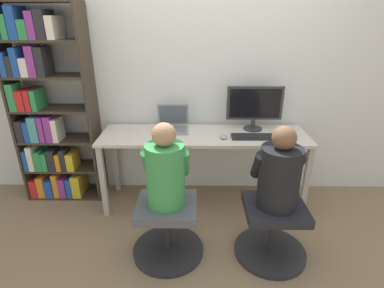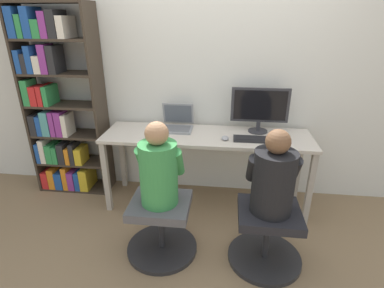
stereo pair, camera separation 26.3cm
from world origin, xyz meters
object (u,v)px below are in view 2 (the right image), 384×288
office_chair_right (161,226)px  person_at_monitor (274,177)px  desktop_monitor (260,109)px  person_at_laptop (159,169)px  bookshelf (57,108)px  keyboard (259,139)px  office_chair_left (267,235)px  laptop (177,124)px

office_chair_right → person_at_monitor: bearing=-0.3°
desktop_monitor → office_chair_right: desktop_monitor is taller
person_at_monitor → person_at_laptop: (-0.83, 0.01, 0.01)m
person_at_laptop → bookshelf: bearing=145.5°
keyboard → office_chair_right: bearing=-140.6°
office_chair_left → bookshelf: bearing=157.4°
person_at_laptop → bookshelf: 1.50m
office_chair_right → office_chair_left: bearing=-0.7°
laptop → keyboard: 0.82m
keyboard → person_at_laptop: (-0.78, -0.64, -0.02)m
keyboard → bookshelf: bookshelf is taller
office_chair_right → keyboard: bearing=39.4°
person_at_laptop → bookshelf: size_ratio=0.34×
keyboard → laptop: bearing=164.5°
laptop → office_chair_right: laptop is taller
desktop_monitor → office_chair_left: desktop_monitor is taller
person_at_laptop → bookshelf: (-1.23, 0.85, 0.18)m
person_at_laptop → bookshelf: bookshelf is taller
person_at_monitor → person_at_laptop: person_at_laptop is taller
office_chair_right → person_at_monitor: size_ratio=0.91×
office_chair_left → office_chair_right: 0.83m
desktop_monitor → person_at_monitor: 0.91m
laptop → person_at_monitor: 1.20m
laptop → office_chair_right: (0.01, -0.86, -0.57)m
desktop_monitor → laptop: size_ratio=1.74×
bookshelf → laptop: bearing=0.4°
office_chair_left → keyboard: bearing=94.4°
laptop → person_at_laptop: size_ratio=0.48×
person_at_monitor → person_at_laptop: 0.83m
keyboard → person_at_laptop: 1.01m
office_chair_left → office_chair_right: bearing=179.3°
laptop → office_chair_right: bearing=-89.7°
desktop_monitor → bookshelf: 2.02m
office_chair_right → person_at_monitor: 0.97m
bookshelf → desktop_monitor: bearing=0.5°
laptop → office_chair_right: size_ratio=0.54×
office_chair_right → person_at_laptop: person_at_laptop is taller
keyboard → person_at_monitor: (0.05, -0.65, -0.03)m
laptop → person_at_monitor: size_ratio=0.49×
office_chair_left → bookshelf: 2.34m
office_chair_left → bookshelf: (-2.06, 0.86, 0.69)m
desktop_monitor → office_chair_right: bearing=-132.2°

